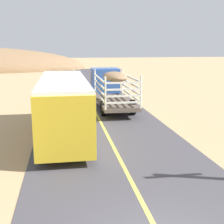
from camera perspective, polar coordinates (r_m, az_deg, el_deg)
name	(u,v)px	position (r m, az deg, el deg)	size (l,w,h in m)	color
livestock_truck	(109,83)	(26.35, -0.64, 5.38)	(2.53, 9.70, 3.02)	#3359A5
bus	(64,105)	(17.07, -9.00, 1.24)	(2.54, 10.00, 3.21)	gold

